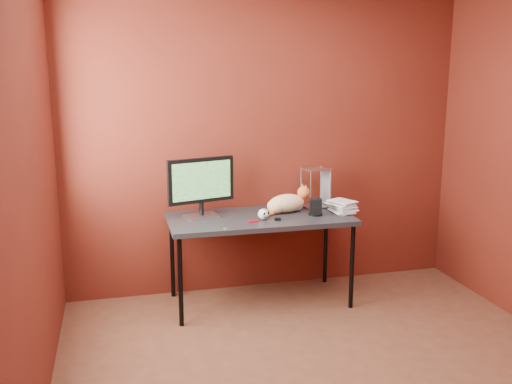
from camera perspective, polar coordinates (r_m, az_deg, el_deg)
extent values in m
cube|color=#542D1C|center=(3.82, 8.13, -18.46)|extent=(3.50, 3.50, 0.01)
cube|color=#53170F|center=(4.98, 0.99, 4.88)|extent=(3.50, 0.02, 2.60)
cube|color=#53170F|center=(3.12, -22.31, -0.53)|extent=(0.02, 3.50, 2.60)
cube|color=black|center=(4.69, 0.40, -2.68)|extent=(1.50, 0.70, 0.04)
cylinder|color=black|center=(4.41, -7.56, -8.92)|extent=(0.04, 0.04, 0.71)
cylinder|color=black|center=(4.76, 9.57, -7.38)|extent=(0.04, 0.04, 0.71)
cylinder|color=black|center=(4.97, -8.37, -6.47)|extent=(0.04, 0.04, 0.71)
cylinder|color=black|center=(5.28, 6.97, -5.29)|extent=(0.04, 0.04, 0.71)
cube|color=#A1A1A5|center=(4.67, -5.45, -2.42)|extent=(0.30, 0.24, 0.02)
cylinder|color=black|center=(4.66, -5.46, -1.64)|extent=(0.04, 0.04, 0.11)
cube|color=black|center=(4.61, -5.52, 1.17)|extent=(0.56, 0.18, 0.36)
cube|color=#124614|center=(4.61, -5.52, 1.17)|extent=(0.49, 0.14, 0.30)
ellipsoid|color=orange|center=(4.81, 3.06, -1.13)|extent=(0.36, 0.24, 0.16)
ellipsoid|color=orange|center=(4.77, 2.03, -1.42)|extent=(0.18, 0.17, 0.13)
sphere|color=silver|center=(4.86, 4.06, -1.29)|extent=(0.11, 0.11, 0.11)
sphere|color=orange|center=(4.87, 4.77, -0.05)|extent=(0.11, 0.11, 0.11)
cone|color=orange|center=(4.84, 4.99, 0.52)|extent=(0.03, 0.03, 0.04)
cone|color=orange|center=(4.89, 4.67, 0.63)|extent=(0.03, 0.03, 0.04)
cylinder|color=red|center=(4.87, 4.61, -0.56)|extent=(0.08, 0.08, 0.01)
cylinder|color=orange|center=(4.70, 1.36, -2.23)|extent=(0.16, 0.13, 0.03)
ellipsoid|color=silver|center=(4.57, 0.76, -2.23)|extent=(0.09, 0.09, 0.09)
ellipsoid|color=black|center=(4.53, 0.66, -2.23)|extent=(0.02, 0.01, 0.03)
ellipsoid|color=black|center=(4.54, 1.11, -2.20)|extent=(0.02, 0.01, 0.03)
cube|color=black|center=(4.54, 0.89, -2.53)|extent=(0.05, 0.02, 0.00)
cylinder|color=black|center=(4.75, 5.97, -2.20)|extent=(0.12, 0.12, 0.02)
cube|color=black|center=(4.74, 5.99, -1.41)|extent=(0.12, 0.11, 0.12)
imported|color=beige|center=(4.81, 7.82, -0.82)|extent=(0.17, 0.23, 0.22)
imported|color=beige|center=(4.77, 7.90, 1.77)|extent=(0.19, 0.24, 0.22)
imported|color=beige|center=(4.73, 7.98, 4.41)|extent=(0.21, 0.25, 0.22)
imported|color=beige|center=(4.71, 8.06, 7.07)|extent=(0.23, 0.26, 0.22)
imported|color=beige|center=(4.69, 8.14, 9.76)|extent=(0.24, 0.27, 0.22)
cylinder|color=#A1A1A5|center=(4.87, 5.21, 0.16)|extent=(0.01, 0.01, 0.35)
cylinder|color=#A1A1A5|center=(4.94, 7.41, 0.28)|extent=(0.01, 0.01, 0.35)
cylinder|color=#A1A1A5|center=(5.02, 4.60, 0.54)|extent=(0.01, 0.01, 0.35)
cylinder|color=#A1A1A5|center=(5.09, 6.74, 0.65)|extent=(0.01, 0.01, 0.35)
cube|color=#A1A1A5|center=(5.02, 5.95, -1.42)|extent=(0.23, 0.20, 0.01)
cube|color=#A1A1A5|center=(4.95, 6.03, 2.27)|extent=(0.23, 0.20, 0.01)
cube|color=maroon|center=(4.50, -0.24, -2.97)|extent=(0.08, 0.03, 0.02)
cube|color=black|center=(4.56, 2.19, -2.72)|extent=(0.05, 0.03, 0.02)
cylinder|color=#A1A1A5|center=(4.34, -3.01, -3.64)|extent=(0.04, 0.04, 0.00)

